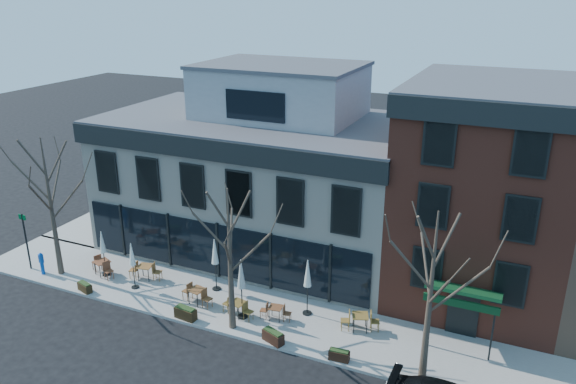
% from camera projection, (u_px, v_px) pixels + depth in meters
% --- Properties ---
extents(ground, '(120.00, 120.00, 0.00)m').
position_uv_depth(ground, '(220.00, 280.00, 31.30)').
color(ground, black).
rests_on(ground, ground).
extents(sidewalk_front, '(33.50, 4.70, 0.15)m').
position_uv_depth(sidewalk_front, '(254.00, 311.00, 28.18)').
color(sidewalk_front, gray).
rests_on(sidewalk_front, ground).
extents(sidewalk_side, '(4.50, 12.00, 0.15)m').
position_uv_depth(sidewalk_side, '(129.00, 211.00, 40.72)').
color(sidewalk_side, gray).
rests_on(sidewalk_side, ground).
extents(corner_building, '(18.39, 10.39, 11.10)m').
position_uv_depth(corner_building, '(261.00, 174.00, 33.97)').
color(corner_building, silver).
rests_on(corner_building, ground).
extents(red_brick_building, '(8.20, 11.78, 11.18)m').
position_uv_depth(red_brick_building, '(486.00, 190.00, 28.62)').
color(red_brick_building, brown).
rests_on(red_brick_building, ground).
extents(tree_corner, '(3.93, 3.98, 7.92)m').
position_uv_depth(tree_corner, '(51.00, 206.00, 30.34)').
color(tree_corner, '#382B21').
rests_on(tree_corner, sidewalk_front).
extents(tree_mid, '(3.50, 3.55, 7.04)m').
position_uv_depth(tree_mid, '(230.00, 259.00, 25.49)').
color(tree_mid, '#382B21').
rests_on(tree_mid, sidewalk_front).
extents(tree_right, '(3.72, 3.77, 7.48)m').
position_uv_depth(tree_right, '(430.00, 296.00, 21.95)').
color(tree_right, '#382B21').
rests_on(tree_right, sidewalk_front).
extents(sign_pole, '(0.50, 0.10, 3.40)m').
position_uv_depth(sign_pole, '(26.00, 238.00, 31.61)').
color(sign_pole, black).
rests_on(sign_pole, sidewalk_front).
extents(call_box, '(0.26, 0.26, 1.33)m').
position_uv_depth(call_box, '(42.00, 263.00, 31.43)').
color(call_box, '#0C43A2').
rests_on(call_box, sidewalk_front).
extents(cafe_set_0, '(1.96, 1.18, 1.01)m').
position_uv_depth(cafe_set_0, '(102.00, 266.00, 31.43)').
color(cafe_set_0, brown).
rests_on(cafe_set_0, sidewalk_front).
extents(cafe_set_1, '(1.93, 0.91, 0.99)m').
position_uv_depth(cafe_set_1, '(145.00, 271.00, 30.97)').
color(cafe_set_1, brown).
rests_on(cafe_set_1, sidewalk_front).
extents(cafe_set_2, '(1.92, 0.88, 0.99)m').
position_uv_depth(cafe_set_2, '(197.00, 294.00, 28.58)').
color(cafe_set_2, brown).
rests_on(cafe_set_2, sidewalk_front).
extents(cafe_set_3, '(1.81, 0.83, 0.93)m').
position_uv_depth(cafe_set_3, '(238.00, 307.00, 27.50)').
color(cafe_set_3, brown).
rests_on(cafe_set_3, sidewalk_front).
extents(cafe_set_4, '(1.62, 0.73, 0.83)m').
position_uv_depth(cafe_set_4, '(276.00, 311.00, 27.23)').
color(cafe_set_4, brown).
rests_on(cafe_set_4, sidewalk_front).
extents(cafe_set_5, '(1.90, 1.10, 0.98)m').
position_uv_depth(cafe_set_5, '(360.00, 321.00, 26.36)').
color(cafe_set_5, brown).
rests_on(cafe_set_5, sidewalk_front).
extents(umbrella_0, '(0.43, 0.43, 2.68)m').
position_uv_depth(umbrella_0, '(102.00, 244.00, 30.91)').
color(umbrella_0, black).
rests_on(umbrella_0, sidewalk_front).
extents(umbrella_1, '(0.42, 0.42, 2.62)m').
position_uv_depth(umbrella_1, '(132.00, 257.00, 29.60)').
color(umbrella_1, black).
rests_on(umbrella_1, sidewalk_front).
extents(umbrella_2, '(0.47, 0.47, 2.94)m').
position_uv_depth(umbrella_2, '(215.00, 254.00, 29.36)').
color(umbrella_2, black).
rests_on(umbrella_2, sidewalk_front).
extents(umbrella_3, '(0.50, 0.50, 3.13)m').
position_uv_depth(umbrella_3, '(241.00, 277.00, 26.79)').
color(umbrella_3, black).
rests_on(umbrella_3, sidewalk_front).
extents(umbrella_4, '(0.47, 0.47, 2.96)m').
position_uv_depth(umbrella_4, '(308.00, 276.00, 27.12)').
color(umbrella_4, black).
rests_on(umbrella_4, sidewalk_front).
extents(planter_0, '(0.97, 0.60, 0.51)m').
position_uv_depth(planter_0, '(85.00, 287.00, 29.79)').
color(planter_0, '#302210').
rests_on(planter_0, sidewalk_front).
extents(planter_1, '(1.16, 0.56, 0.63)m').
position_uv_depth(planter_1, '(186.00, 313.00, 27.33)').
color(planter_1, black).
rests_on(planter_1, sidewalk_front).
extents(planter_2, '(1.15, 0.77, 0.60)m').
position_uv_depth(planter_2, '(273.00, 336.00, 25.52)').
color(planter_2, black).
rests_on(planter_2, sidewalk_front).
extents(planter_3, '(0.92, 0.43, 0.50)m').
position_uv_depth(planter_3, '(339.00, 355.00, 24.32)').
color(planter_3, black).
rests_on(planter_3, sidewalk_front).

